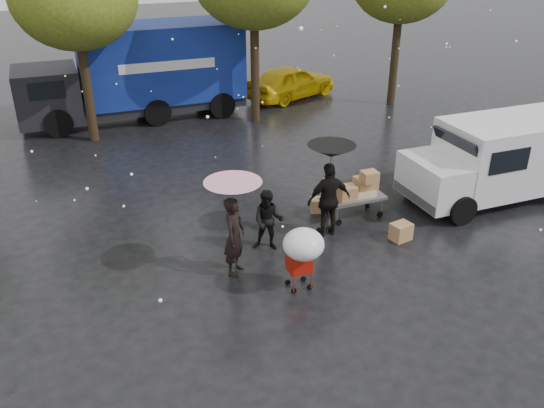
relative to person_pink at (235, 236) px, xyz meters
name	(u,v)px	position (x,y,z in m)	size (l,w,h in m)	color
ground	(302,263)	(1.50, -0.21, -0.90)	(90.00, 90.00, 0.00)	black
person_pink	(235,236)	(0.00, 0.00, 0.00)	(0.66, 0.43, 1.80)	black
person_middle	(268,220)	(1.03, 0.69, -0.16)	(0.72, 0.56, 1.48)	black
person_black	(329,200)	(2.63, 0.80, 0.04)	(1.10, 0.46, 1.87)	black
umbrella_pink	(233,189)	(0.00, 0.00, 1.12)	(1.21, 1.21, 2.18)	#4C4C4C
umbrella_black	(331,151)	(2.63, 0.80, 1.28)	(1.13, 1.13, 2.33)	#4C4C4C
vendor_cart	(358,190)	(3.78, 1.41, -0.18)	(1.52, 0.80, 1.27)	slate
shopping_cart	(303,247)	(1.05, -1.19, 0.16)	(0.84, 0.84, 1.46)	#B7180A
white_van	(499,158)	(7.84, 1.02, 0.26)	(4.91, 2.18, 2.20)	silver
blue_truck	(140,72)	(0.07, 11.72, 0.86)	(8.30, 2.60, 3.50)	navy
box_ground_near	(401,232)	(4.16, -0.08, -0.69)	(0.47, 0.37, 0.42)	olive
box_ground_far	(319,205)	(2.97, 1.99, -0.72)	(0.46, 0.36, 0.36)	olive
yellow_taxi	(291,82)	(6.47, 12.11, -0.19)	(1.67, 4.15, 1.42)	yellow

